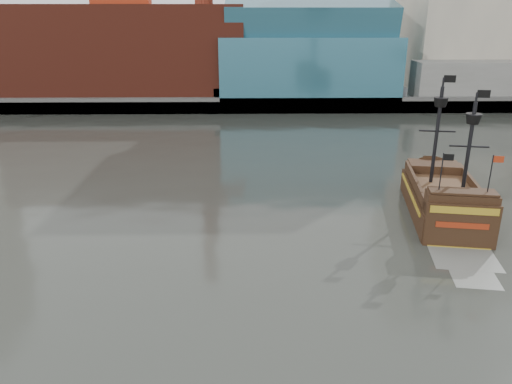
{
  "coord_description": "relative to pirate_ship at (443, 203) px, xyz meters",
  "views": [
    {
      "loc": [
        -0.47,
        -19.62,
        16.05
      ],
      "look_at": [
        0.11,
        13.41,
        4.0
      ],
      "focal_mm": 35.0,
      "sensor_mm": 36.0,
      "label": 1
    }
  ],
  "objects": [
    {
      "name": "ground",
      "position": [
        -15.69,
        -18.47,
        -1.09
      ],
      "size": [
        400.0,
        400.0,
        0.0
      ],
      "primitive_type": "plane",
      "color": "#252723",
      "rests_on": "ground"
    },
    {
      "name": "promenade_far",
      "position": [
        -15.69,
        73.53,
        -0.09
      ],
      "size": [
        220.0,
        60.0,
        2.0
      ],
      "primitive_type": "cube",
      "color": "slate",
      "rests_on": "ground"
    },
    {
      "name": "seawall",
      "position": [
        -15.69,
        44.03,
        0.21
      ],
      "size": [
        220.0,
        1.0,
        2.6
      ],
      "primitive_type": "cube",
      "color": "#4C4C49",
      "rests_on": "ground"
    },
    {
      "name": "pirate_ship",
      "position": [
        0.0,
        0.0,
        0.0
      ],
      "size": [
        7.34,
        16.66,
        12.05
      ],
      "rotation": [
        0.0,
        0.0,
        -0.16
      ],
      "color": "black",
      "rests_on": "ground"
    }
  ]
}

